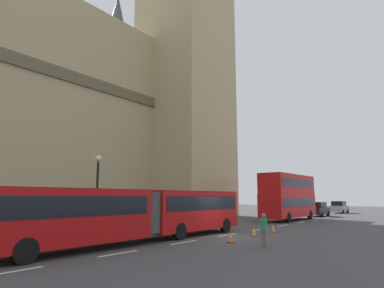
{
  "coord_description": "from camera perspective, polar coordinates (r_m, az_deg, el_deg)",
  "views": [
    {
      "loc": [
        -18.35,
        -11.95,
        2.51
      ],
      "look_at": [
        4.21,
        5.63,
        7.14
      ],
      "focal_mm": 30.63,
      "sensor_mm": 36.0,
      "label": 1
    }
  ],
  "objects": [
    {
      "name": "traffic_cone_middle",
      "position": [
        22.39,
        10.73,
        -14.74
      ],
      "size": [
        0.36,
        0.36,
        0.58
      ],
      "color": "black",
      "rests_on": "ground_plane"
    },
    {
      "name": "sedan_lead",
      "position": [
        46.78,
        21.1,
        -10.55
      ],
      "size": [
        4.4,
        1.86,
        1.85
      ],
      "color": "black",
      "rests_on": "ground_plane"
    },
    {
      "name": "traffic_cone_east",
      "position": [
        25.13,
        13.93,
        -14.01
      ],
      "size": [
        0.36,
        0.36,
        0.58
      ],
      "color": "black",
      "rests_on": "ground_plane"
    },
    {
      "name": "sedan_trailing",
      "position": [
        57.39,
        24.28,
        -9.99
      ],
      "size": [
        4.4,
        1.86,
        1.85
      ],
      "color": "gray",
      "rests_on": "ground_plane"
    },
    {
      "name": "pedestrian_near_cones",
      "position": [
        17.45,
        12.41,
        -14.23
      ],
      "size": [
        0.44,
        0.35,
        1.69
      ],
      "color": "#726651",
      "rests_on": "ground_plane"
    },
    {
      "name": "double_decker_bus",
      "position": [
        37.81,
        16.46,
        -8.52
      ],
      "size": [
        10.08,
        2.54,
        4.9
      ],
      "color": "red",
      "rests_on": "ground_plane"
    },
    {
      "name": "ground_plane",
      "position": [
        22.04,
        5.0,
        -15.7
      ],
      "size": [
        160.0,
        160.0,
        0.0
      ],
      "primitive_type": "plane",
      "color": "#424244"
    },
    {
      "name": "articulated_bus",
      "position": [
        19.21,
        -8.84,
        -11.36
      ],
      "size": [
        17.18,
        2.54,
        2.9
      ],
      "color": "#B20F0F",
      "rests_on": "ground_plane"
    },
    {
      "name": "lane_centre_marking",
      "position": [
        26.74,
        11.56,
        -14.39
      ],
      "size": [
        39.0,
        0.16,
        0.01
      ],
      "color": "silver",
      "rests_on": "ground_plane"
    },
    {
      "name": "traffic_cone_west",
      "position": [
        19.01,
        6.7,
        -15.86
      ],
      "size": [
        0.36,
        0.36,
        0.58
      ],
      "color": "black",
      "rests_on": "ground_plane"
    },
    {
      "name": "street_lamp",
      "position": [
        22.82,
        -16.2,
        -7.46
      ],
      "size": [
        0.44,
        0.44,
        5.27
      ],
      "color": "black",
      "rests_on": "ground_plane"
    }
  ]
}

